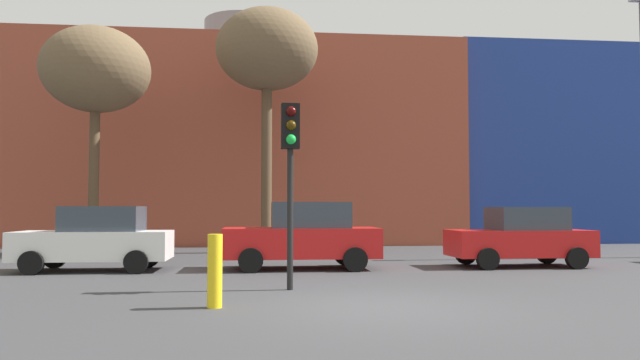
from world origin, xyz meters
TOP-DOWN VIEW (x-y plane):
  - ground_plane at (0.00, 0.00)m, footprint 200.00×200.00m
  - building_backdrop at (-2.76, 21.39)m, footprint 39.23×10.59m
  - parked_car_1 at (-6.08, 6.34)m, footprint 3.84×1.89m
  - parked_car_2 at (-0.72, 6.34)m, footprint 4.10×2.01m
  - parked_car_3 at (5.33, 6.34)m, footprint 3.81×1.87m
  - traffic_light_island at (-1.30, 2.18)m, footprint 0.37×0.37m
  - bare_tree_0 at (-7.56, 11.54)m, footprint 3.71×3.71m
  - bare_tree_1 at (-1.63, 12.63)m, footprint 3.84×3.84m
  - bollard_yellow_0 at (-2.62, 0.17)m, footprint 0.24×0.24m

SIDE VIEW (x-z plane):
  - ground_plane at x=0.00m, z-range 0.00..0.00m
  - bollard_yellow_0 at x=-2.62m, z-range 0.00..1.18m
  - parked_car_3 at x=5.33m, z-range 0.00..1.65m
  - parked_car_1 at x=-6.08m, z-range 0.00..1.66m
  - parked_car_2 at x=-0.72m, z-range 0.00..1.77m
  - traffic_light_island at x=-1.30m, z-range 0.87..4.56m
  - building_backdrop at x=-2.76m, z-range -0.91..10.45m
  - bare_tree_0 at x=-7.56m, z-range 2.42..10.34m
  - bare_tree_1 at x=-1.63m, z-range 2.94..12.08m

